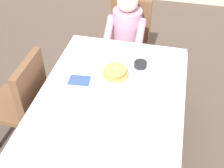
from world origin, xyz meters
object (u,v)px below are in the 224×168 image
(chair_left_side, at_px, (24,98))
(breakfast_stack, at_px, (115,72))
(chair_diner, at_px, (128,37))
(bowl_butter, at_px, (140,64))
(syrup_pitcher, at_px, (87,57))
(knife_right_of_plate, at_px, (138,82))
(diner_person, at_px, (126,33))
(dining_table_main, at_px, (111,103))
(spoon_near_edge, at_px, (104,106))
(plate_breakfast, at_px, (115,76))
(cup_coffee, at_px, (147,78))
(fork_left_of_plate, at_px, (92,75))

(chair_left_side, height_order, breakfast_stack, chair_left_side)
(chair_diner, relative_size, bowl_butter, 8.45)
(chair_left_side, xyz_separation_m, bowl_butter, (0.94, 0.40, 0.23))
(syrup_pitcher, distance_m, knife_right_of_plate, 0.52)
(diner_person, distance_m, bowl_butter, 0.67)
(bowl_butter, bearing_deg, dining_table_main, -112.81)
(bowl_butter, relative_size, syrup_pitcher, 1.38)
(chair_left_side, bearing_deg, diner_person, -34.55)
(breakfast_stack, distance_m, spoon_near_edge, 0.35)
(dining_table_main, relative_size, syrup_pitcher, 19.05)
(diner_person, xyz_separation_m, plate_breakfast, (0.06, -0.80, 0.08))
(syrup_pitcher, relative_size, spoon_near_edge, 0.53)
(knife_right_of_plate, bearing_deg, diner_person, 12.25)
(chair_diner, relative_size, knife_right_of_plate, 4.65)
(cup_coffee, height_order, fork_left_of_plate, cup_coffee)
(dining_table_main, bearing_deg, breakfast_stack, 92.98)
(chair_left_side, height_order, fork_left_of_plate, chair_left_side)
(fork_left_of_plate, bearing_deg, dining_table_main, -129.81)
(chair_left_side, xyz_separation_m, spoon_near_edge, (0.75, -0.14, 0.21))
(chair_diner, height_order, bowl_butter, chair_diner)
(bowl_butter, bearing_deg, chair_left_side, -157.12)
(cup_coffee, bearing_deg, chair_left_side, -168.91)
(chair_left_side, height_order, spoon_near_edge, chair_left_side)
(breakfast_stack, relative_size, fork_left_of_plate, 1.16)
(bowl_butter, distance_m, syrup_pitcher, 0.47)
(dining_table_main, xyz_separation_m, cup_coffee, (0.25, 0.20, 0.13))
(chair_diner, xyz_separation_m, diner_person, (-0.00, -0.16, 0.14))
(chair_left_side, distance_m, plate_breakfast, 0.82)
(syrup_pitcher, relative_size, knife_right_of_plate, 0.40)
(chair_diner, bearing_deg, dining_table_main, 93.55)
(diner_person, distance_m, fork_left_of_plate, 0.83)
(diner_person, xyz_separation_m, fork_left_of_plate, (-0.13, -0.82, 0.07))
(chair_diner, bearing_deg, spoon_near_edge, 92.20)
(cup_coffee, xyz_separation_m, spoon_near_edge, (-0.27, -0.34, -0.04))
(diner_person, relative_size, bowl_butter, 10.18)
(dining_table_main, bearing_deg, chair_diner, 93.55)
(breakfast_stack, distance_m, fork_left_of_plate, 0.20)
(breakfast_stack, bearing_deg, diner_person, 94.38)
(diner_person, distance_m, plate_breakfast, 0.81)
(chair_diner, bearing_deg, bowl_butter, 107.14)
(chair_diner, bearing_deg, chair_left_side, 59.17)
(fork_left_of_plate, bearing_deg, chair_left_side, 112.54)
(syrup_pitcher, bearing_deg, chair_diner, 73.57)
(diner_person, relative_size, chair_left_side, 1.20)
(plate_breakfast, distance_m, fork_left_of_plate, 0.19)
(dining_table_main, xyz_separation_m, syrup_pitcher, (-0.31, 0.38, 0.13))
(diner_person, height_order, spoon_near_edge, diner_person)
(plate_breakfast, height_order, fork_left_of_plate, plate_breakfast)
(dining_table_main, bearing_deg, cup_coffee, 38.88)
(dining_table_main, distance_m, knife_right_of_plate, 0.28)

